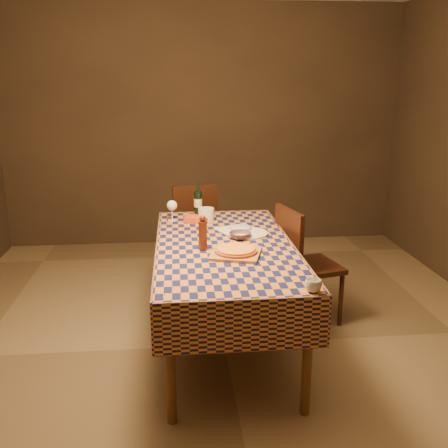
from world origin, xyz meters
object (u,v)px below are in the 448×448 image
Objects in this scene: cutting_board at (236,253)px; pizza at (236,250)px; white_plate at (248,233)px; dining_table at (225,255)px; chair_far at (193,224)px; bowl at (240,235)px; wine_bottle at (198,202)px; chair_right at (301,259)px.

cutting_board is 0.02m from pizza.
dining_table is at bearing -132.29° from white_plate.
chair_far is at bearing 97.52° from cutting_board.
wine_bottle is (-0.26, 0.74, 0.08)m from bowl.
bowl is at bearing 77.94° from cutting_board.
chair_right is at bearing 43.61° from cutting_board.
chair_right reaches higher than cutting_board.
pizza is at bearing -107.92° from white_plate.
bowl is 0.12m from white_plate.
dining_table is at bearing 102.17° from cutting_board.
white_plate is (0.19, 0.21, 0.08)m from dining_table.
chair_right reaches higher than bowl.
dining_table is 1.41m from chair_far.
white_plate is (0.14, 0.44, -0.00)m from cutting_board.
white_plate is (0.14, 0.44, -0.02)m from pizza.
wine_bottle is (-0.19, 1.08, 0.07)m from pizza.
pizza is at bearing -77.83° from dining_table.
cutting_board is at bearing -82.48° from chair_far.
bowl is 0.53× the size of white_plate.
wine_bottle is at bearing 109.72° from bowl.
chair_far is 1.33m from chair_right.
pizza is at bearing -102.06° from bowl.
chair_right is (0.51, 0.21, -0.27)m from bowl.
wine_bottle is 0.29× the size of chair_far.
cutting_board reaches higher than dining_table.
wine_bottle is 0.29× the size of chair_right.
white_plate is at bearing -73.28° from chair_far.
chair_far reaches higher than bowl.
chair_right is (0.63, 0.32, -0.17)m from dining_table.
wine_bottle reaches higher than dining_table.
bowl reaches higher than cutting_board.
cutting_board is 0.46m from white_plate.
chair_right is (0.77, -0.52, -0.35)m from wine_bottle.
chair_right is (0.79, -1.07, 0.00)m from chair_far.
bowl is 0.17× the size of chair_far.
chair_right is at bearing -53.41° from chair_far.
cutting_board is 0.33× the size of chair_far.
dining_table is 1.98× the size of chair_far.
cutting_board is at bearing -77.83° from dining_table.
dining_table is at bearing -80.53° from wine_bottle.
wine_bottle reaches higher than chair_far.
dining_table is 6.80× the size of wine_bottle.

